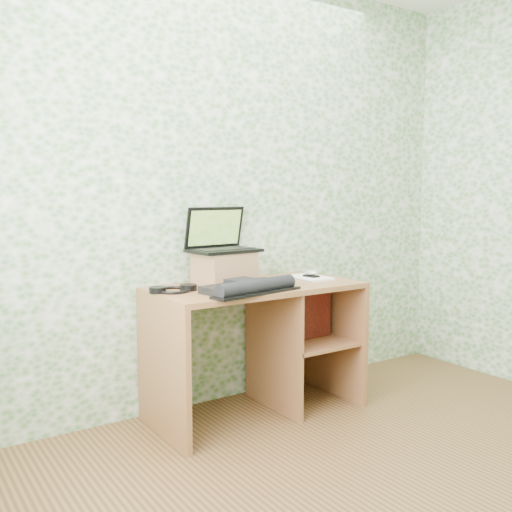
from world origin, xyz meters
TOP-DOWN VIEW (x-y plane):
  - wall_back at (0.00, 1.75)m, footprint 3.50×0.00m
  - desk at (0.08, 1.47)m, footprint 1.20×0.60m
  - riser at (-0.12, 1.58)m, footprint 0.32×0.28m
  - laptop at (-0.12, 1.63)m, footprint 0.40×0.30m
  - keyboard at (-0.16, 1.27)m, footprint 0.56×0.36m
  - headphones at (-0.49, 1.50)m, footprint 0.26×0.21m
  - notepad at (0.40, 1.46)m, footprint 0.19×0.27m
  - mouse at (0.41, 1.44)m, footprint 0.08×0.11m
  - pen at (0.45, 1.49)m, footprint 0.01×0.12m
  - red_box at (0.40, 1.44)m, footprint 0.26×0.09m

SIDE VIEW (x-z plane):
  - desk at x=0.08m, z-range 0.11..0.86m
  - red_box at x=0.40m, z-range 0.39..0.70m
  - notepad at x=0.40m, z-range 0.75..0.76m
  - headphones at x=-0.49m, z-range 0.75..0.78m
  - pen at x=0.45m, z-range 0.76..0.77m
  - keyboard at x=-0.16m, z-range 0.74..0.82m
  - mouse at x=0.41m, z-range 0.76..0.80m
  - riser at x=-0.12m, z-range 0.75..0.93m
  - laptop at x=-0.12m, z-range 0.86..1.12m
  - wall_back at x=0.00m, z-range -0.45..3.05m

